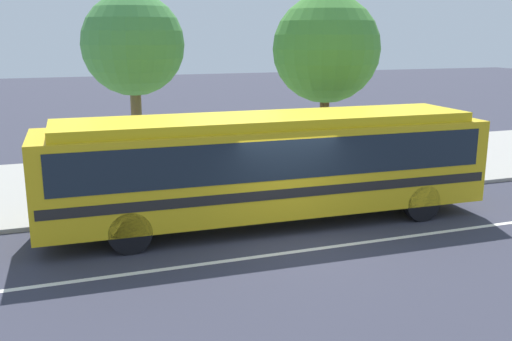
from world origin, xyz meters
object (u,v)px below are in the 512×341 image
object	(u,v)px
street_tree_near_stop	(133,45)
street_tree_mid_block	(326,49)
transit_bus	(269,161)
bus_stop_sign	(376,139)
pedestrian_waiting_near_sign	(289,153)

from	to	relation	value
street_tree_near_stop	street_tree_mid_block	size ratio (longest dim) A/B	0.99
transit_bus	bus_stop_sign	size ratio (longest dim) A/B	4.85
transit_bus	pedestrian_waiting_near_sign	xyz separation A→B (m)	(1.93, 3.28, -0.53)
pedestrian_waiting_near_sign	street_tree_near_stop	world-z (taller)	street_tree_near_stop
transit_bus	street_tree_mid_block	world-z (taller)	street_tree_mid_block
transit_bus	street_tree_mid_block	bearing A→B (deg)	49.29
street_tree_near_stop	street_tree_mid_block	distance (m)	6.44
transit_bus	street_tree_near_stop	distance (m)	6.18
bus_stop_sign	street_tree_near_stop	bearing A→B (deg)	158.65
transit_bus	street_tree_mid_block	distance (m)	6.28
bus_stop_sign	street_tree_mid_block	size ratio (longest dim) A/B	0.39
street_tree_mid_block	pedestrian_waiting_near_sign	bearing A→B (deg)	-150.17
bus_stop_sign	street_tree_mid_block	distance (m)	3.66
pedestrian_waiting_near_sign	street_tree_mid_block	distance (m)	3.84
bus_stop_sign	pedestrian_waiting_near_sign	bearing A→B (deg)	151.56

